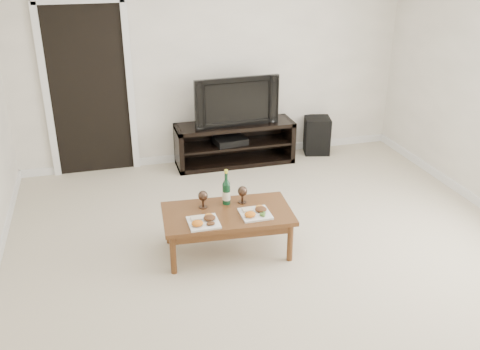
% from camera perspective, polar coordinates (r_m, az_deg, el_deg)
% --- Properties ---
extents(floor, '(5.50, 5.50, 0.00)m').
position_cam_1_polar(floor, '(4.91, 4.74, -9.92)').
color(floor, beige).
rests_on(floor, ground).
extents(back_wall, '(5.00, 0.04, 2.60)m').
position_cam_1_polar(back_wall, '(6.89, -2.84, 12.01)').
color(back_wall, white).
rests_on(back_wall, ground).
extents(doorway, '(0.90, 0.02, 2.05)m').
position_cam_1_polar(doorway, '(6.76, -15.79, 8.51)').
color(doorway, black).
rests_on(doorway, ground).
extents(media_console, '(1.53, 0.45, 0.55)m').
position_cam_1_polar(media_console, '(6.96, -0.56, 3.38)').
color(media_console, black).
rests_on(media_console, ground).
extents(television, '(1.09, 0.19, 0.62)m').
position_cam_1_polar(television, '(6.78, -0.58, 8.03)').
color(television, black).
rests_on(television, media_console).
extents(av_receiver, '(0.44, 0.35, 0.08)m').
position_cam_1_polar(av_receiver, '(6.92, -1.05, 3.69)').
color(av_receiver, black).
rests_on(av_receiver, media_console).
extents(subwoofer, '(0.40, 0.40, 0.50)m').
position_cam_1_polar(subwoofer, '(7.41, 8.20, 4.22)').
color(subwoofer, black).
rests_on(subwoofer, ground).
extents(coffee_table, '(1.23, 0.73, 0.42)m').
position_cam_1_polar(coffee_table, '(5.04, -1.33, -6.07)').
color(coffee_table, brown).
rests_on(coffee_table, ground).
extents(plate_left, '(0.27, 0.27, 0.07)m').
position_cam_1_polar(plate_left, '(4.74, -3.92, -4.82)').
color(plate_left, white).
rests_on(plate_left, coffee_table).
extents(plate_right, '(0.27, 0.27, 0.07)m').
position_cam_1_polar(plate_right, '(4.87, 1.64, -3.90)').
color(plate_right, white).
rests_on(plate_right, coffee_table).
extents(wine_bottle, '(0.07, 0.07, 0.35)m').
position_cam_1_polar(wine_bottle, '(5.00, -1.47, -1.29)').
color(wine_bottle, '#0F381F').
rests_on(wine_bottle, coffee_table).
extents(goblet_left, '(0.09, 0.09, 0.17)m').
position_cam_1_polar(goblet_left, '(4.99, -3.96, -2.60)').
color(goblet_left, '#3D2B21').
rests_on(goblet_left, coffee_table).
extents(goblet_right, '(0.09, 0.09, 0.17)m').
position_cam_1_polar(goblet_right, '(5.06, 0.26, -2.10)').
color(goblet_right, '#3D2B21').
rests_on(goblet_right, coffee_table).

